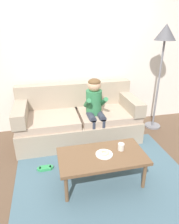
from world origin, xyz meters
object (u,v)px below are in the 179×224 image
at_px(person_child, 95,105).
at_px(donut, 104,153).
at_px(coffee_table, 102,158).
at_px(mug, 121,147).
at_px(floor_lamp, 164,43).
at_px(couch, 78,120).
at_px(toy_controller, 45,168).

relative_size(person_child, donut, 9.18).
height_order(coffee_table, mug, mug).
distance_m(person_child, mug, 0.96).
height_order(person_child, floor_lamp, floor_lamp).
bearing_deg(couch, coffee_table, -85.42).
xyz_separation_m(person_child, floor_lamp, (1.26, 0.26, 0.91)).
bearing_deg(coffee_table, couch, 94.58).
height_order(donut, floor_lamp, floor_lamp).
relative_size(coffee_table, toy_controller, 4.75).
xyz_separation_m(donut, floor_lamp, (1.40, 1.24, 1.13)).
bearing_deg(coffee_table, floor_lamp, 41.07).
distance_m(coffee_table, person_child, 1.03).
relative_size(coffee_table, person_child, 0.97).
height_order(couch, person_child, person_child).
xyz_separation_m(donut, toy_controller, (-0.73, 0.39, -0.43)).
bearing_deg(toy_controller, coffee_table, -49.73).
height_order(coffee_table, floor_lamp, floor_lamp).
bearing_deg(donut, person_child, 82.23).
bearing_deg(mug, person_child, 96.40).
xyz_separation_m(donut, mug, (0.24, 0.05, 0.01)).
xyz_separation_m(coffee_table, mug, (0.26, 0.05, 0.09)).
distance_m(couch, floor_lamp, 1.96).
relative_size(couch, donut, 17.13).
bearing_deg(floor_lamp, donut, -138.36).
bearing_deg(floor_lamp, person_child, -168.25).
relative_size(person_child, toy_controller, 4.87).
bearing_deg(coffee_table, donut, -8.10).
xyz_separation_m(couch, toy_controller, (-0.61, -0.79, -0.31)).
bearing_deg(toy_controller, couch, 31.42).
bearing_deg(mug, couch, 107.50).
relative_size(mug, floor_lamp, 0.05).
bearing_deg(coffee_table, mug, 10.72).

